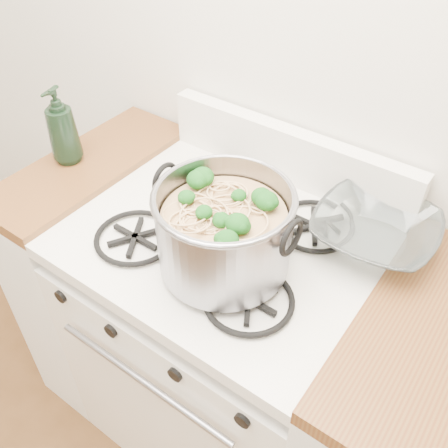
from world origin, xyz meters
TOP-DOWN VIEW (x-y plane):
  - gas_range at (0.00, 1.26)m, footprint 0.76×0.66m
  - counter_left at (-0.51, 1.26)m, footprint 0.25×0.65m
  - stock_pot at (0.07, 1.17)m, footprint 0.34×0.31m
  - spatula at (0.11, 1.28)m, footprint 0.38×0.39m
  - glass_bowl at (0.32, 1.43)m, footprint 0.12×0.12m
  - bottle at (-0.55, 1.24)m, footprint 0.10×0.10m

SIDE VIEW (x-z plane):
  - gas_range at x=0.00m, z-range -0.03..0.90m
  - counter_left at x=-0.51m, z-range 0.00..0.92m
  - spatula at x=0.11m, z-range 0.92..0.95m
  - glass_bowl at x=0.32m, z-range 0.92..0.95m
  - stock_pot at x=0.07m, z-range 0.92..1.12m
  - bottle at x=-0.55m, z-range 0.92..1.15m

